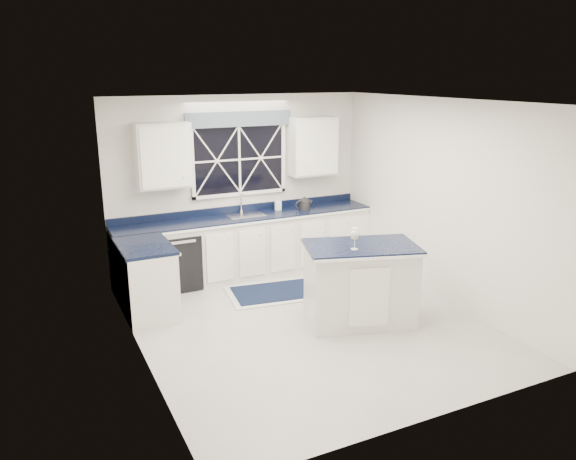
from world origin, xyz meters
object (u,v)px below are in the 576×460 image
dishwasher (177,259)px  island (360,284)px  faucet (242,203)px  soap_bottle (278,203)px  kettle (304,203)px  wine_glass (355,235)px

dishwasher → island: (1.72, -2.17, 0.09)m
dishwasher → faucet: 1.31m
dishwasher → soap_bottle: bearing=4.1°
faucet → island: size_ratio=0.20×
faucet → dishwasher: bearing=-170.0°
kettle → island: bearing=-96.9°
island → wine_glass: size_ratio=5.88×
kettle → dishwasher: bearing=-178.8°
dishwasher → island: 2.77m
dishwasher → kettle: kettle is taller
dishwasher → soap_bottle: (1.67, 0.12, 0.64)m
faucet → island: faucet is taller
wine_glass → island: bearing=32.0°
wine_glass → soap_bottle: wine_glass is taller
dishwasher → wine_glass: bearing=-55.8°
kettle → soap_bottle: bearing=160.8°
island → kettle: size_ratio=5.15×
dishwasher → kettle: bearing=-0.8°
wine_glass → soap_bottle: (0.12, 2.40, -0.13)m
faucet → kettle: faucet is taller
wine_glass → soap_bottle: bearing=87.1°
island → wine_glass: (-0.17, -0.11, 0.67)m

